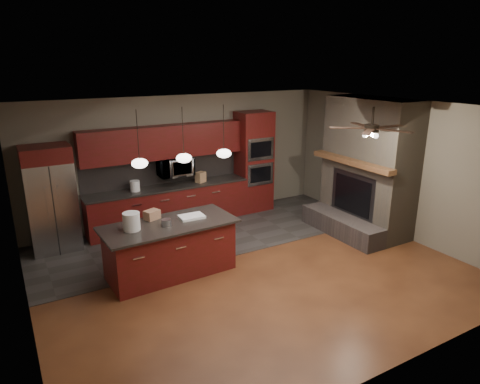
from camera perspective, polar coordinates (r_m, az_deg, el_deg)
ground at (r=7.64m, az=1.51°, el=-10.24°), size 7.00×7.00×0.00m
ceiling at (r=6.82m, az=1.69°, el=11.14°), size 7.00×6.00×0.02m
back_wall at (r=9.70m, az=-7.71°, el=4.43°), size 7.00×0.02×2.80m
right_wall at (r=9.36m, az=20.24°, el=3.04°), size 0.02×6.00×2.80m
left_wall at (r=6.15m, az=-27.57°, el=-4.99°), size 0.02×6.00×2.80m
slate_tile_patch at (r=9.07m, az=-4.44°, el=-5.63°), size 7.00×2.40×0.01m
fireplace_column at (r=9.30m, az=16.46°, el=2.66°), size 1.30×2.10×2.80m
back_cabinetry at (r=9.43m, az=-9.66°, el=0.79°), size 3.59×0.64×2.20m
oven_tower at (r=10.23m, az=1.85°, el=4.05°), size 0.80×0.63×2.38m
microwave at (r=9.40m, az=-8.65°, el=3.35°), size 0.73×0.41×0.50m
refrigerator at (r=8.79m, az=-23.89°, el=-0.87°), size 0.86×0.75×2.03m
kitchen_island at (r=7.39m, az=-9.28°, el=-7.44°), size 2.26×1.11×0.92m
white_bucket at (r=7.01m, az=-14.27°, el=-3.83°), size 0.29×0.29×0.29m
paint_can at (r=7.11m, az=-9.79°, el=-4.03°), size 0.21×0.21×0.11m
paint_tray at (r=7.41m, az=-6.48°, el=-3.28°), size 0.43×0.31×0.04m
cardboard_box at (r=7.44m, az=-11.67°, el=-2.98°), size 0.29×0.26×0.16m
counter_bucket at (r=9.15m, az=-13.83°, el=0.79°), size 0.25×0.25×0.22m
counter_box at (r=9.59m, az=-5.28°, el=1.99°), size 0.25×0.23×0.23m
pendant_left at (r=6.93m, az=-13.23°, el=3.78°), size 0.26×0.26×0.92m
pendant_center at (r=7.17m, az=-7.49°, el=4.53°), size 0.26×0.26×0.92m
pendant_right at (r=7.48m, az=-2.17°, el=5.20°), size 0.26×0.26×0.92m
ceiling_fan at (r=7.38m, az=17.17°, el=8.18°), size 1.27×1.33×0.41m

